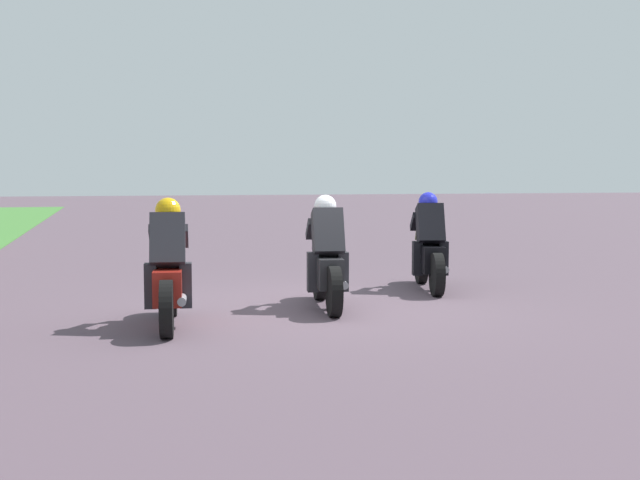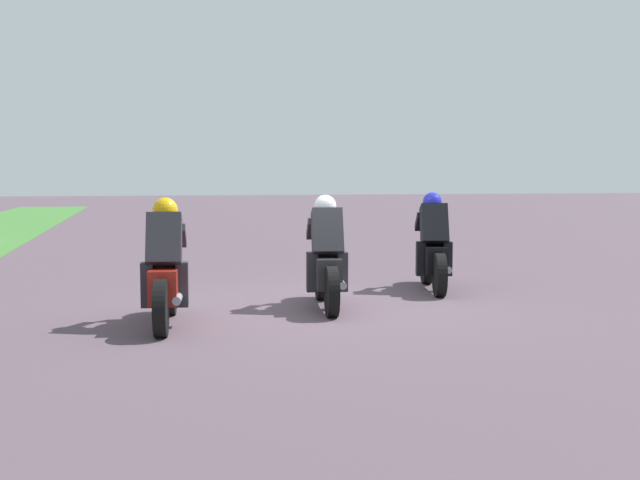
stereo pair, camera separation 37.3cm
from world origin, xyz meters
TOP-DOWN VIEW (x-y plane):
  - ground_plane at (0.00, 0.00)m, footprint 120.00×120.00m
  - rider_lane_a at (1.14, -1.99)m, footprint 2.02×0.64m
  - rider_lane_b at (-0.11, -0.01)m, footprint 2.04×0.58m
  - rider_lane_c at (-0.90, 2.12)m, footprint 2.04×0.57m

SIDE VIEW (x-z plane):
  - ground_plane at x=0.00m, z-range 0.00..0.00m
  - rider_lane_a at x=1.14m, z-range -0.13..1.38m
  - rider_lane_b at x=-0.11m, z-range -0.13..1.38m
  - rider_lane_c at x=-0.90m, z-range -0.13..1.38m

